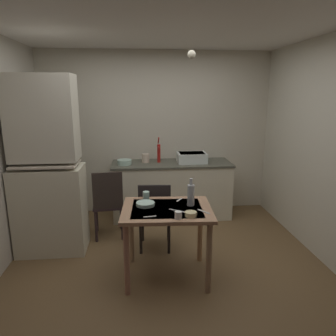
{
  "coord_description": "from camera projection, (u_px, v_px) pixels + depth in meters",
  "views": [
    {
      "loc": [
        -0.3,
        -3.21,
        1.92
      ],
      "look_at": [
        0.03,
        0.24,
        1.08
      ],
      "focal_mm": 33.59,
      "sensor_mm": 36.0,
      "label": 1
    }
  ],
  "objects": [
    {
      "name": "mixing_bowl_counter",
      "position": [
        124.0,
        162.0,
        4.7
      ],
      "size": [
        0.21,
        0.21,
        0.07
      ],
      "primitive_type": "cylinder",
      "color": "#ADD1C1",
      "rests_on": "counter_cabinet"
    },
    {
      "name": "wall_right",
      "position": [
        334.0,
        152.0,
        3.46
      ],
      "size": [
        0.1,
        3.67,
        2.54
      ],
      "primitive_type": "cube",
      "color": "beige",
      "rests_on": "ground"
    },
    {
      "name": "dining_table",
      "position": [
        167.0,
        219.0,
        3.23
      ],
      "size": [
        0.95,
        0.77,
        0.77
      ],
      "color": "#A97D5C",
      "rests_on": "ground"
    },
    {
      "name": "hutch_cabinet",
      "position": [
        48.0,
        173.0,
        3.71
      ],
      "size": [
        0.81,
        0.48,
        2.12
      ],
      "color": "beige",
      "rests_on": "ground"
    },
    {
      "name": "serving_bowl_wide",
      "position": [
        145.0,
        204.0,
        3.26
      ],
      "size": [
        0.19,
        0.19,
        0.04
      ],
      "primitive_type": "cylinder",
      "color": "#ADD1C1",
      "rests_on": "dining_table"
    },
    {
      "name": "chair_far_side",
      "position": [
        155.0,
        214.0,
        3.83
      ],
      "size": [
        0.43,
        0.43,
        0.87
      ],
      "color": "#292322",
      "rests_on": "ground"
    },
    {
      "name": "soup_bowl_small",
      "position": [
        191.0,
        214.0,
        2.98
      ],
      "size": [
        0.12,
        0.12,
        0.04
      ],
      "primitive_type": "cylinder",
      "color": "beige",
      "rests_on": "dining_table"
    },
    {
      "name": "teacup_cream",
      "position": [
        146.0,
        196.0,
        3.44
      ],
      "size": [
        0.07,
        0.07,
        0.09
      ],
      "primitive_type": "cylinder",
      "color": "#ADD1C1",
      "rests_on": "dining_table"
    },
    {
      "name": "stoneware_crock",
      "position": [
        146.0,
        158.0,
        4.82
      ],
      "size": [
        0.12,
        0.12,
        0.14
      ],
      "primitive_type": "cylinder",
      "color": "beige",
      "rests_on": "counter_cabinet"
    },
    {
      "name": "mug_tall",
      "position": [
        178.0,
        215.0,
        2.92
      ],
      "size": [
        0.07,
        0.07,
        0.07
      ],
      "primitive_type": "cylinder",
      "color": "white",
      "rests_on": "dining_table"
    },
    {
      "name": "teaspoon_by_cup",
      "position": [
        179.0,
        200.0,
        3.43
      ],
      "size": [
        0.08,
        0.11,
        0.0
      ],
      "primitive_type": "cube",
      "rotation": [
        0.0,
        0.0,
        0.99
      ],
      "color": "beige",
      "rests_on": "dining_table"
    },
    {
      "name": "teaspoon_near_bowl",
      "position": [
        204.0,
        212.0,
        3.1
      ],
      "size": [
        0.11,
        0.14,
        0.0
      ],
      "primitive_type": "cube",
      "rotation": [
        0.0,
        0.0,
        2.19
      ],
      "color": "beige",
      "rests_on": "dining_table"
    },
    {
      "name": "glass_bottle",
      "position": [
        191.0,
        194.0,
        3.25
      ],
      "size": [
        0.07,
        0.07,
        0.29
      ],
      "color": "#B7BCC1",
      "rests_on": "dining_table"
    },
    {
      "name": "chair_by_counter",
      "position": [
        108.0,
        203.0,
        4.15
      ],
      "size": [
        0.44,
        0.44,
        0.94
      ],
      "color": "#302326",
      "rests_on": "ground"
    },
    {
      "name": "table_knife",
      "position": [
        178.0,
        211.0,
        3.11
      ],
      "size": [
        0.18,
        0.13,
        0.0
      ],
      "primitive_type": "cube",
      "rotation": [
        0.0,
        0.0,
        5.68
      ],
      "color": "silver",
      "rests_on": "dining_table"
    },
    {
      "name": "sink_basin",
      "position": [
        192.0,
        157.0,
        4.83
      ],
      "size": [
        0.44,
        0.34,
        0.15
      ],
      "color": "white",
      "rests_on": "counter_cabinet"
    },
    {
      "name": "ceiling_slab",
      "position": [
        167.0,
        19.0,
        2.97
      ],
      "size": [
        3.7,
        3.67,
        0.1
      ],
      "primitive_type": "cube",
      "color": "white"
    },
    {
      "name": "ground_plane",
      "position": [
        167.0,
        265.0,
        3.59
      ],
      "size": [
        4.6,
        4.6,
        0.0
      ],
      "primitive_type": "plane",
      "color": "brown"
    },
    {
      "name": "serving_spoon",
      "position": [
        150.0,
        217.0,
        2.97
      ],
      "size": [
        0.12,
        0.03,
        0.0
      ],
      "primitive_type": "cube",
      "rotation": [
        0.0,
        0.0,
        3.26
      ],
      "color": "beige",
      "rests_on": "dining_table"
    },
    {
      "name": "hand_pump",
      "position": [
        159.0,
        152.0,
        4.81
      ],
      "size": [
        0.05,
        0.27,
        0.39
      ],
      "color": "#B21E19",
      "rests_on": "counter_cabinet"
    },
    {
      "name": "pendant_bulb",
      "position": [
        192.0,
        54.0,
        3.03
      ],
      "size": [
        0.08,
        0.08,
        0.08
      ],
      "primitive_type": "sphere",
      "color": "#F9EFCC"
    },
    {
      "name": "wall_back",
      "position": [
        157.0,
        133.0,
        5.06
      ],
      "size": [
        3.7,
        0.1,
        2.54
      ],
      "primitive_type": "cube",
      "color": "beige",
      "rests_on": "ground"
    },
    {
      "name": "counter_cabinet",
      "position": [
        172.0,
        189.0,
        4.92
      ],
      "size": [
        1.83,
        0.64,
        0.86
      ],
      "color": "beige",
      "rests_on": "ground"
    }
  ]
}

